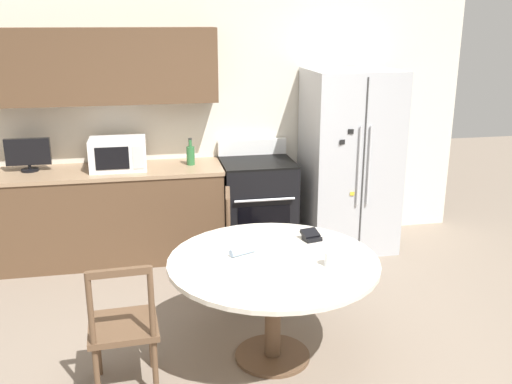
# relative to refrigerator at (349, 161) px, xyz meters

# --- Properties ---
(back_wall) EXTENTS (5.20, 0.44, 2.60)m
(back_wall) POSITION_rel_refrigerator_xyz_m (-1.58, 0.39, 0.55)
(back_wall) COLOR silver
(back_wall) RESTS_ON ground_plane
(kitchen_counter) EXTENTS (2.21, 0.64, 0.90)m
(kitchen_counter) POSITION_rel_refrigerator_xyz_m (-2.38, 0.09, -0.45)
(kitchen_counter) COLOR brown
(kitchen_counter) RESTS_ON ground_plane
(refrigerator) EXTENTS (0.86, 0.79, 1.79)m
(refrigerator) POSITION_rel_refrigerator_xyz_m (0.00, 0.00, 0.00)
(refrigerator) COLOR #B2B5BA
(refrigerator) RESTS_ON ground_plane
(oven_range) EXTENTS (0.70, 0.68, 1.08)m
(oven_range) POSITION_rel_refrigerator_xyz_m (-0.92, 0.06, -0.43)
(oven_range) COLOR black
(oven_range) RESTS_ON ground_plane
(microwave) EXTENTS (0.52, 0.37, 0.29)m
(microwave) POSITION_rel_refrigerator_xyz_m (-2.24, 0.09, 0.15)
(microwave) COLOR white
(microwave) RESTS_ON kitchen_counter
(countertop_tv) EXTENTS (0.40, 0.16, 0.31)m
(countertop_tv) POSITION_rel_refrigerator_xyz_m (-3.06, 0.17, 0.17)
(countertop_tv) COLOR black
(countertop_tv) RESTS_ON kitchen_counter
(counter_bottle) EXTENTS (0.08, 0.08, 0.26)m
(counter_bottle) POSITION_rel_refrigerator_xyz_m (-1.57, 0.12, 0.10)
(counter_bottle) COLOR #2D6B38
(counter_bottle) RESTS_ON kitchen_counter
(dining_table) EXTENTS (1.40, 1.40, 0.74)m
(dining_table) POSITION_rel_refrigerator_xyz_m (-1.20, -1.88, -0.27)
(dining_table) COLOR beige
(dining_table) RESTS_ON ground_plane
(dining_chair_far) EXTENTS (0.47, 0.47, 0.90)m
(dining_chair_far) POSITION_rel_refrigerator_xyz_m (-1.19, -0.89, -0.46)
(dining_chair_far) COLOR brown
(dining_chair_far) RESTS_ON ground_plane
(dining_chair_left) EXTENTS (0.44, 0.44, 0.90)m
(dining_chair_left) POSITION_rel_refrigerator_xyz_m (-2.18, -2.05, -0.46)
(dining_chair_left) COLOR brown
(dining_chair_left) RESTS_ON ground_plane
(candle_glass) EXTENTS (0.08, 0.08, 0.09)m
(candle_glass) POSITION_rel_refrigerator_xyz_m (-0.86, -2.05, -0.12)
(candle_glass) COLOR silver
(candle_glass) RESTS_ON dining_table
(folded_napkin) EXTENTS (0.19, 0.12, 0.05)m
(folded_napkin) POSITION_rel_refrigerator_xyz_m (-1.38, -1.77, -0.13)
(folded_napkin) COLOR #A3BCDB
(folded_napkin) RESTS_ON dining_table
(wallet) EXTENTS (0.15, 0.15, 0.07)m
(wallet) POSITION_rel_refrigerator_xyz_m (-0.86, -1.59, -0.13)
(wallet) COLOR black
(wallet) RESTS_ON dining_table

